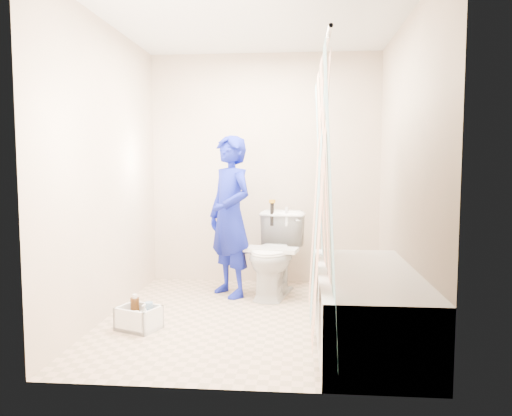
# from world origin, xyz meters

# --- Properties ---
(floor) EXTENTS (2.60, 2.60, 0.00)m
(floor) POSITION_xyz_m (0.00, 0.00, 0.00)
(floor) COLOR tan
(floor) RESTS_ON ground
(ceiling) EXTENTS (2.40, 2.60, 0.02)m
(ceiling) POSITION_xyz_m (0.00, 0.00, 2.40)
(ceiling) COLOR silver
(ceiling) RESTS_ON wall_back
(wall_back) EXTENTS (2.40, 0.02, 2.40)m
(wall_back) POSITION_xyz_m (0.00, 1.30, 1.20)
(wall_back) COLOR beige
(wall_back) RESTS_ON ground
(wall_front) EXTENTS (2.40, 0.02, 2.40)m
(wall_front) POSITION_xyz_m (0.00, -1.30, 1.20)
(wall_front) COLOR beige
(wall_front) RESTS_ON ground
(wall_left) EXTENTS (0.02, 2.60, 2.40)m
(wall_left) POSITION_xyz_m (-1.20, 0.00, 1.20)
(wall_left) COLOR beige
(wall_left) RESTS_ON ground
(wall_right) EXTENTS (0.02, 2.60, 2.40)m
(wall_right) POSITION_xyz_m (1.20, 0.00, 1.20)
(wall_right) COLOR beige
(wall_right) RESTS_ON ground
(bathtub) EXTENTS (0.70, 1.75, 0.50)m
(bathtub) POSITION_xyz_m (0.85, -0.43, 0.27)
(bathtub) COLOR white
(bathtub) RESTS_ON ground
(curtain_rod) EXTENTS (0.02, 1.90, 0.02)m
(curtain_rod) POSITION_xyz_m (0.52, -0.43, 1.95)
(curtain_rod) COLOR silver
(curtain_rod) RESTS_ON wall_back
(shower_curtain) EXTENTS (0.06, 1.75, 1.80)m
(shower_curtain) POSITION_xyz_m (0.52, -0.43, 1.02)
(shower_curtain) COLOR white
(shower_curtain) RESTS_ON curtain_rod
(toilet) EXTENTS (0.59, 0.85, 0.79)m
(toilet) POSITION_xyz_m (0.14, 0.73, 0.40)
(toilet) COLOR white
(toilet) RESTS_ON ground
(tank_lid) EXTENTS (0.52, 0.31, 0.04)m
(tank_lid) POSITION_xyz_m (0.11, 0.60, 0.46)
(tank_lid) COLOR silver
(tank_lid) RESTS_ON toilet
(tank_internals) EXTENTS (0.19, 0.08, 0.26)m
(tank_internals) POSITION_xyz_m (0.14, 0.94, 0.78)
(tank_internals) COLOR black
(tank_internals) RESTS_ON toilet
(plumber) EXTENTS (0.64, 0.66, 1.52)m
(plumber) POSITION_xyz_m (-0.29, 0.70, 0.76)
(plumber) COLOR navy
(plumber) RESTS_ON ground
(cleaning_caddy) EXTENTS (0.36, 0.33, 0.23)m
(cleaning_caddy) POSITION_xyz_m (-0.83, -0.36, 0.08)
(cleaning_caddy) COLOR white
(cleaning_caddy) RESTS_ON ground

